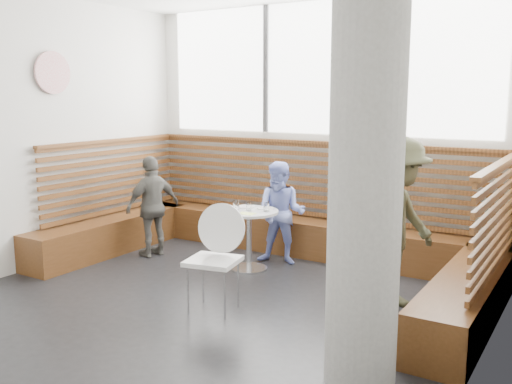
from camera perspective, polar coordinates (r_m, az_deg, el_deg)
The scene contains 15 objects.
room at distance 5.29m, azimuth -5.69°, elevation 4.88°, with size 5.00×5.00×3.20m.
booth at distance 6.96m, azimuth 3.35°, elevation -3.90°, with size 5.00×2.50×1.44m.
concrete_column at distance 3.86m, azimuth 10.97°, elevation 2.94°, with size 0.50×0.50×3.20m, color gray.
wall_art at distance 7.29m, azimuth -19.68°, elevation 11.18°, with size 0.50×0.50×0.03m, color white.
cafe_table at distance 6.68m, azimuth -0.72°, elevation -3.55°, with size 0.69×0.69×0.71m.
cafe_chair at distance 5.46m, azimuth -3.83°, elevation -5.68°, with size 0.48×0.47×1.01m.
adult_man at distance 5.60m, azimuth 13.88°, elevation -3.10°, with size 1.07×0.62×1.66m, color #3F412B.
child_back at distance 6.90m, azimuth 2.53°, elevation -2.14°, with size 0.61×0.47×1.25m, color #8495E6.
child_left at distance 7.36m, azimuth -10.28°, elevation -1.42°, with size 0.75×0.31×1.28m, color #5A5852.
plate_near at distance 6.82m, azimuth -0.97°, elevation -1.48°, with size 0.22×0.22×0.02m, color white.
plate_far at distance 6.73m, azimuth 0.93°, elevation -1.63°, with size 0.20×0.20×0.01m, color white.
glass_left at distance 6.67m, azimuth -1.98°, elevation -1.31°, with size 0.07×0.07×0.11m, color white.
glass_mid at distance 6.61m, azimuth -0.73°, elevation -1.46°, with size 0.06×0.06×0.10m, color white.
glass_right at distance 6.57m, azimuth 1.05°, elevation -1.53°, with size 0.06×0.06×0.10m, color white.
menu_card at distance 6.46m, azimuth -0.93°, elevation -2.17°, with size 0.19×0.13×0.00m, color #A5C64C.
Camera 1 is at (3.20, -4.19, 2.04)m, focal length 40.00 mm.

